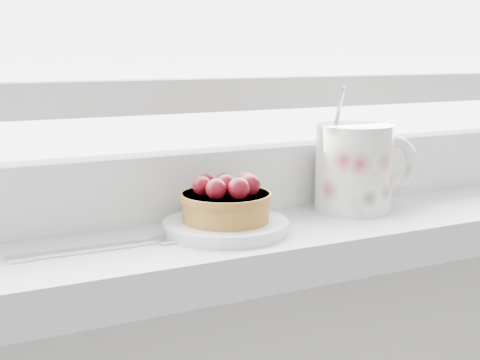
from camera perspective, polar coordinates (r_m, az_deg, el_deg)
saucer at (r=0.66m, az=-1.21°, el=-4.00°), size 0.12×0.12×0.01m
raspberry_tart at (r=0.66m, az=-1.18°, el=-1.80°), size 0.09×0.09×0.05m
floral_mug at (r=0.76m, az=9.91°, el=1.20°), size 0.13×0.10×0.14m
fork at (r=0.62m, az=-10.37°, el=-5.54°), size 0.20×0.02×0.00m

